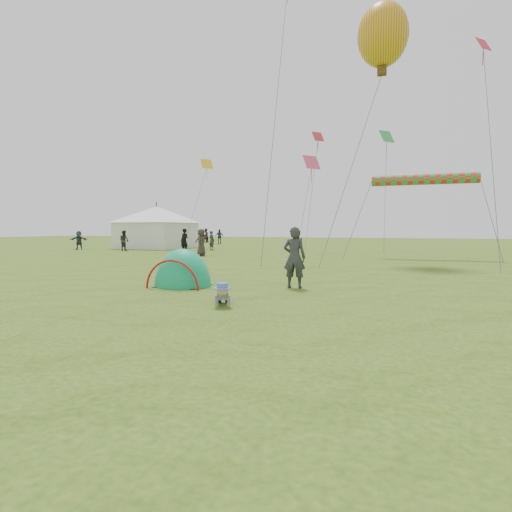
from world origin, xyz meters
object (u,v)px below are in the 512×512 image
(crawling_toddler, at_px, (223,293))
(standing_adult, at_px, (294,257))
(balloon_kite, at_px, (383,39))
(event_marquee, at_px, (157,226))
(popup_tent, at_px, (183,286))

(crawling_toddler, height_order, standing_adult, standing_adult)
(standing_adult, distance_m, balloon_kite, 16.05)
(crawling_toddler, relative_size, event_marquee, 0.13)
(crawling_toddler, bearing_deg, balloon_kite, 56.68)
(popup_tent, bearing_deg, standing_adult, 12.57)
(crawling_toddler, xyz_separation_m, standing_adult, (0.98, 3.23, 0.64))
(crawling_toddler, relative_size, standing_adult, 0.41)
(balloon_kite, bearing_deg, popup_tent, -114.61)
(crawling_toddler, distance_m, balloon_kite, 19.02)
(event_marquee, bearing_deg, standing_adult, -44.60)
(crawling_toddler, height_order, popup_tent, popup_tent)
(event_marquee, distance_m, balloon_kite, 23.48)
(popup_tent, relative_size, event_marquee, 0.40)
(crawling_toddler, xyz_separation_m, popup_tent, (-2.40, 2.49, -0.29))
(popup_tent, height_order, balloon_kite, balloon_kite)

